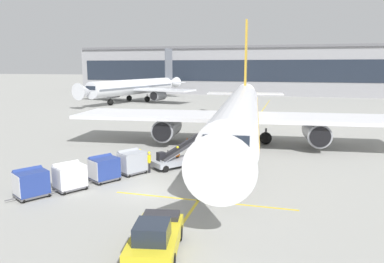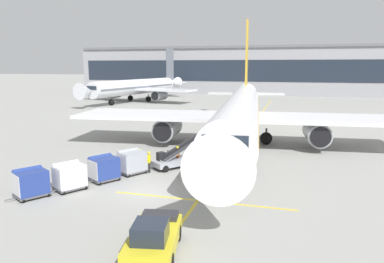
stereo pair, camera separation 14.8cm
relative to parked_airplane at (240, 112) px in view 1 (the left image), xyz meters
The scene contains 17 objects.
ground_plane 17.43m from the parked_airplane, 103.45° to the right, with size 600.00×600.00×0.00m, color gray.
parked_airplane is the anchor object (origin of this frame).
belt_loader 11.31m from the parked_airplane, 111.29° to the right, with size 4.33×4.98×2.83m.
baggage_cart_lead 14.78m from the parked_airplane, 117.75° to the right, with size 2.40×2.74×1.91m.
baggage_cart_second 17.33m from the parked_airplane, 117.73° to the right, with size 2.40×2.74×1.91m.
baggage_cart_third 20.08m from the parked_airplane, 117.77° to the right, with size 2.40×2.74×1.91m.
baggage_cart_fourth 22.51m from the parked_airplane, 119.07° to the right, with size 2.40×2.74×1.91m.
pushback_tug 24.44m from the parked_airplane, 90.85° to the right, with size 2.88×4.71×1.83m.
ground_crew_by_loader 10.80m from the parked_airplane, 112.04° to the right, with size 0.33×0.56×1.74m.
ground_crew_by_carts 13.66m from the parked_airplane, 114.39° to the right, with size 0.34×0.55×1.74m.
ground_crew_marshaller 13.61m from the parked_airplane, 119.68° to the right, with size 0.44×0.44×1.74m.
safety_cone_engine_keepout 6.59m from the parked_airplane, behind, with size 0.63×0.63×0.72m.
safety_cone_wingtip 6.86m from the parked_airplane, 151.88° to the right, with size 0.54×0.54×0.62m.
apron_guidance_line_lead_in 3.70m from the parked_airplane, 99.51° to the right, with size 0.20×110.00×0.01m.
apron_guidance_line_stop_bar 17.56m from the parked_airplane, 89.72° to the right, with size 12.00×0.20×0.01m.
terminal_building 75.38m from the parked_airplane, 89.73° to the left, with size 122.37×17.14×14.22m.
distant_airplane 52.21m from the parked_airplane, 126.31° to the left, with size 29.99×38.51×13.11m.
Camera 1 is at (9.34, -22.12, 8.53)m, focal length 34.05 mm.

